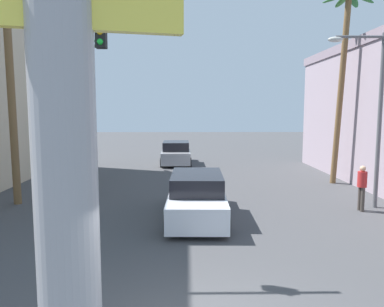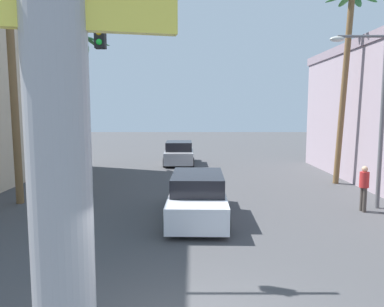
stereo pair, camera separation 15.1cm
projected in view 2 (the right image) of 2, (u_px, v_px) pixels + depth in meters
The scene contains 9 objects.
ground_plane at pixel (192, 198), 16.02m from camera, with size 95.70×95.70×0.00m, color #424244.
neon_sign_pole at pixel (55, 60), 4.75m from camera, with size 3.08×1.33×9.94m.
street_lamp at pixel (374, 104), 13.93m from camera, with size 2.17×0.28×6.58m.
car_lead at pixel (197, 197), 13.05m from camera, with size 2.11×5.06×1.56m.
car_far at pixel (179, 153), 26.12m from camera, with size 2.10×4.55×1.56m.
palm_tree_mid_right at pixel (347, 60), 18.25m from camera, with size 2.53×2.54×9.45m.
palm_tree_far_left at pixel (83, 89), 23.39m from camera, with size 3.18×3.23×8.40m.
palm_tree_mid_left at pixel (11, 49), 14.42m from camera, with size 3.21×3.27×9.03m.
pedestrian_mid_right at pixel (364, 185), 13.79m from camera, with size 0.36×0.36×1.71m.
Camera 2 is at (-0.01, -5.69, 3.75)m, focal length 35.00 mm.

